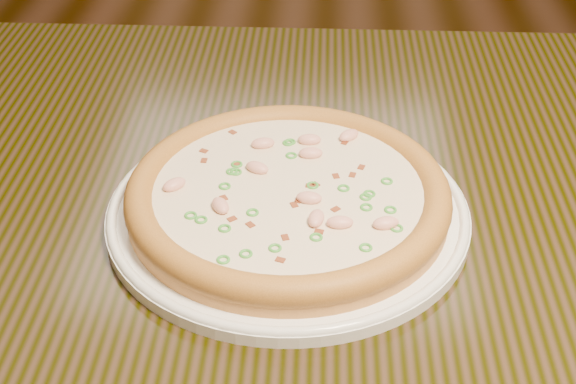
{
  "coord_description": "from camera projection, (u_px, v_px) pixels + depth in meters",
  "views": [
    {
      "loc": [
        0.23,
        -1.19,
        1.22
      ],
      "look_at": [
        0.21,
        -0.57,
        0.78
      ],
      "focal_mm": 50.0,
      "sensor_mm": 36.0,
      "label": 1
    }
  ],
  "objects": [
    {
      "name": "pizza",
      "position": [
        288.0,
        194.0,
        0.76
      ],
      "size": [
        0.31,
        0.31,
        0.03
      ],
      "color": "#CB873D",
      "rests_on": "plate"
    },
    {
      "name": "plate",
      "position": [
        288.0,
        210.0,
        0.77
      ],
      "size": [
        0.35,
        0.35,
        0.02
      ],
      "color": "white",
      "rests_on": "hero_table"
    },
    {
      "name": "ground",
      "position": [
        203.0,
        336.0,
        1.68
      ],
      "size": [
        9.0,
        9.0,
        0.0
      ],
      "primitive_type": "plane",
      "color": "black"
    },
    {
      "name": "hero_table",
      "position": [
        400.0,
        265.0,
        0.87
      ],
      "size": [
        1.2,
        0.8,
        0.75
      ],
      "color": "black",
      "rests_on": "ground"
    }
  ]
}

